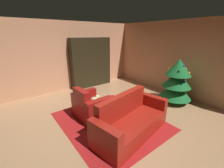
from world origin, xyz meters
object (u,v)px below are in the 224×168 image
(armchair_red, at_px, (91,107))
(decorated_tree, at_px, (177,81))
(coffee_table, at_px, (106,109))
(book_stack_on_table, at_px, (106,105))
(couch_red, at_px, (130,121))
(bottle_on_table, at_px, (109,108))
(bookshelf_unit, at_px, (93,63))

(armchair_red, height_order, decorated_tree, decorated_tree)
(coffee_table, relative_size, book_stack_on_table, 2.95)
(couch_red, xyz_separation_m, bottle_on_table, (-0.56, -0.21, 0.18))
(bookshelf_unit, relative_size, armchair_red, 2.12)
(bottle_on_table, distance_m, decorated_tree, 2.63)
(bookshelf_unit, bearing_deg, armchair_red, -32.45)
(bookshelf_unit, xyz_separation_m, coffee_table, (2.80, -1.28, -0.67))
(couch_red, relative_size, bottle_on_table, 9.55)
(decorated_tree, bearing_deg, book_stack_on_table, -100.55)
(armchair_red, height_order, bottle_on_table, armchair_red)
(couch_red, distance_m, decorated_tree, 2.46)
(armchair_red, bearing_deg, book_stack_on_table, 31.20)
(couch_red, relative_size, decorated_tree, 1.41)
(book_stack_on_table, relative_size, decorated_tree, 0.15)
(couch_red, bearing_deg, book_stack_on_table, -169.26)
(coffee_table, bearing_deg, armchair_red, -152.64)
(coffee_table, bearing_deg, couch_red, 12.82)
(armchair_red, height_order, couch_red, couch_red)
(couch_red, distance_m, bottle_on_table, 0.63)
(coffee_table, xyz_separation_m, book_stack_on_table, (-0.02, 0.02, 0.11))
(book_stack_on_table, height_order, bottle_on_table, bottle_on_table)
(bookshelf_unit, height_order, couch_red, bookshelf_unit)
(armchair_red, bearing_deg, bookshelf_unit, 147.55)
(bookshelf_unit, distance_m, book_stack_on_table, 3.10)
(bookshelf_unit, bearing_deg, book_stack_on_table, -24.37)
(book_stack_on_table, distance_m, decorated_tree, 2.60)
(coffee_table, bearing_deg, book_stack_on_table, 137.26)
(book_stack_on_table, bearing_deg, decorated_tree, 79.45)
(couch_red, bearing_deg, bookshelf_unit, 162.54)
(book_stack_on_table, bearing_deg, coffee_table, -42.74)
(armchair_red, xyz_separation_m, coffee_table, (0.43, 0.22, 0.04))
(bookshelf_unit, distance_m, coffee_table, 3.15)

